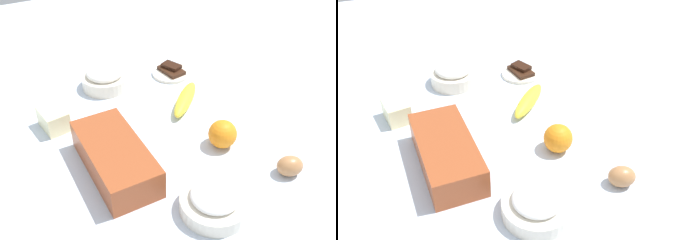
% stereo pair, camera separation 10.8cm
% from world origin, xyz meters
% --- Properties ---
extents(ground_plane, '(2.40, 2.40, 0.02)m').
position_xyz_m(ground_plane, '(0.00, 0.00, -0.01)').
color(ground_plane, silver).
extents(loaf_pan, '(0.28, 0.14, 0.08)m').
position_xyz_m(loaf_pan, '(-0.08, 0.18, 0.04)').
color(loaf_pan, '#9E4723').
rests_on(loaf_pan, ground_plane).
extents(flour_bowl, '(0.15, 0.15, 0.07)m').
position_xyz_m(flour_bowl, '(0.30, 0.08, 0.03)').
color(flour_bowl, silver).
rests_on(flour_bowl, ground_plane).
extents(sugar_bowl, '(0.16, 0.16, 0.07)m').
position_xyz_m(sugar_bowl, '(-0.29, 0.03, 0.03)').
color(sugar_bowl, silver).
rests_on(sugar_bowl, ground_plane).
extents(banana, '(0.17, 0.16, 0.04)m').
position_xyz_m(banana, '(0.09, -0.11, 0.02)').
color(banana, yellow).
rests_on(banana, ground_plane).
extents(orange_fruit, '(0.08, 0.08, 0.08)m').
position_xyz_m(orange_fruit, '(-0.12, -0.10, 0.04)').
color(orange_fruit, orange).
rests_on(orange_fruit, ground_plane).
extents(butter_block, '(0.10, 0.08, 0.06)m').
position_xyz_m(butter_block, '(0.16, 0.28, 0.03)').
color(butter_block, '#F4EDB2').
rests_on(butter_block, ground_plane).
extents(egg_near_butter, '(0.07, 0.08, 0.05)m').
position_xyz_m(egg_near_butter, '(-0.28, -0.19, 0.03)').
color(egg_near_butter, '#B37949').
rests_on(egg_near_butter, ground_plane).
extents(chocolate_plate, '(0.13, 0.13, 0.03)m').
position_xyz_m(chocolate_plate, '(0.27, -0.15, 0.01)').
color(chocolate_plate, silver).
rests_on(chocolate_plate, ground_plane).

